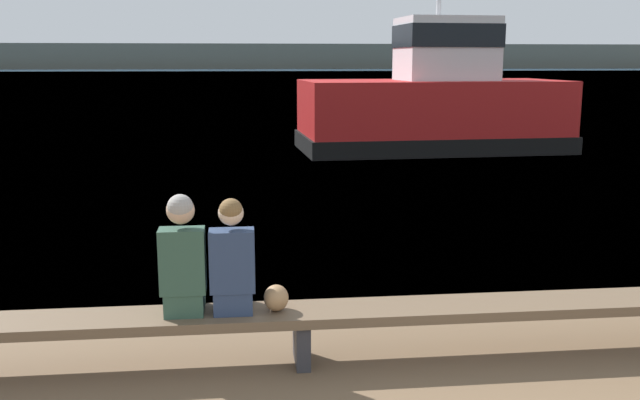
# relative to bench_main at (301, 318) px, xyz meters

# --- Properties ---
(water_surface) EXTENTS (240.00, 240.00, 0.00)m
(water_surface) POSITION_rel_bench_main_xyz_m (0.86, 121.42, -0.40)
(water_surface) COLOR #386084
(water_surface) RESTS_ON ground
(far_shoreline) EXTENTS (600.00, 12.00, 6.73)m
(far_shoreline) POSITION_rel_bench_main_xyz_m (0.86, 195.70, 2.96)
(far_shoreline) COLOR #4C4C42
(far_shoreline) RESTS_ON ground
(bench_main) EXTENTS (8.36, 0.52, 0.48)m
(bench_main) POSITION_rel_bench_main_xyz_m (0.00, 0.00, 0.00)
(bench_main) COLOR brown
(bench_main) RESTS_ON ground
(person_left) EXTENTS (0.37, 0.42, 1.03)m
(person_left) POSITION_rel_bench_main_xyz_m (-0.98, 0.01, 0.54)
(person_left) COLOR #2D4C3D
(person_left) RESTS_ON bench_main
(person_right) EXTENTS (0.37, 0.41, 0.98)m
(person_right) POSITION_rel_bench_main_xyz_m (-0.57, 0.01, 0.50)
(person_right) COLOR navy
(person_right) RESTS_ON bench_main
(shopping_bag) EXTENTS (0.21, 0.23, 0.22)m
(shopping_bag) POSITION_rel_bench_main_xyz_m (-0.21, 0.00, 0.19)
(shopping_bag) COLOR #9E754C
(shopping_bag) RESTS_ON bench_main
(tugboat_red) EXTENTS (7.63, 3.88, 5.98)m
(tugboat_red) POSITION_rel_bench_main_xyz_m (5.04, 14.23, 0.80)
(tugboat_red) COLOR #A81919
(tugboat_red) RESTS_ON water_surface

